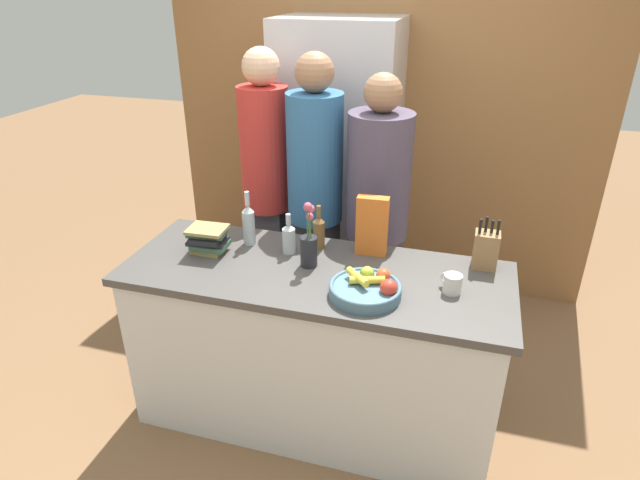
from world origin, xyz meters
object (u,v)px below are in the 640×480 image
bottle_wine (249,224)px  person_in_blue (315,193)px  flower_vase (309,245)px  refrigerator (338,169)px  person_at_sink (266,181)px  knife_block (486,249)px  person_in_red_tee (377,212)px  fruit_bowl (367,288)px  bottle_vinegar (319,231)px  bottle_oil (289,238)px  coffee_mug (452,283)px  book_stack (208,239)px  cereal_box (372,226)px

bottle_wine → person_in_blue: person_in_blue is taller
flower_vase → refrigerator: bearing=98.0°
person_in_blue → person_at_sink: bearing=-174.6°
refrigerator → knife_block: bearing=-45.6°
flower_vase → person_in_red_tee: (0.22, 0.57, -0.04)m
knife_block → refrigerator: bearing=134.4°
fruit_bowl → bottle_vinegar: (-0.33, 0.38, 0.06)m
bottle_wine → fruit_bowl: bearing=-25.0°
flower_vase → bottle_oil: (-0.14, 0.10, -0.03)m
bottle_oil → person_in_red_tee: (0.36, 0.47, -0.01)m
bottle_oil → bottle_vinegar: size_ratio=0.91×
coffee_mug → bottle_wine: 1.07m
book_stack → bottle_vinegar: bearing=21.4°
book_stack → person_in_blue: (0.38, 0.61, 0.06)m
flower_vase → person_in_red_tee: person_in_red_tee is taller
knife_block → flower_vase: 0.85m
flower_vase → coffee_mug: (0.68, -0.05, -0.07)m
refrigerator → person_at_sink: 0.64m
bottle_wine → bottle_oil: bearing=-8.9°
coffee_mug → bottle_vinegar: bottle_vinegar is taller
bottle_vinegar → person_in_blue: size_ratio=0.13×
refrigerator → cereal_box: bearing=-66.9°
flower_vase → person_in_blue: size_ratio=0.18×
fruit_bowl → flower_vase: size_ratio=0.95×
knife_block → person_in_red_tee: bearing=149.4°
cereal_box → bottle_wine: bearing=-173.7°
bottle_vinegar → bottle_wine: size_ratio=0.80×
knife_block → cereal_box: 0.55m
bottle_wine → person_in_blue: (0.22, 0.46, 0.02)m
person_in_blue → refrigerator: bearing=111.0°
bottle_vinegar → bottle_wine: bottle_wine is taller
person_in_red_tee → flower_vase: bearing=-95.4°
flower_vase → bottle_oil: bearing=143.7°
person_in_blue → person_in_red_tee: person_in_blue is taller
fruit_bowl → knife_block: bearing=39.8°
refrigerator → person_at_sink: (-0.31, -0.56, 0.08)m
cereal_box → person_at_sink: 0.88m
cereal_box → coffee_mug: 0.50m
bottle_wine → person_in_red_tee: person_in_red_tee is taller
coffee_mug → person_at_sink: person_at_sink is taller
fruit_bowl → person_at_sink: bearing=133.0°
coffee_mug → bottle_vinegar: bearing=160.0°
bottle_wine → person_in_red_tee: 0.74m
cereal_box → bottle_vinegar: 0.28m
flower_vase → bottle_wine: flower_vase is taller
fruit_bowl → cereal_box: 0.41m
bottle_vinegar → person_in_red_tee: 0.44m
book_stack → cereal_box: bearing=15.2°
fruit_bowl → cereal_box: cereal_box is taller
knife_block → person_at_sink: size_ratio=0.14×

